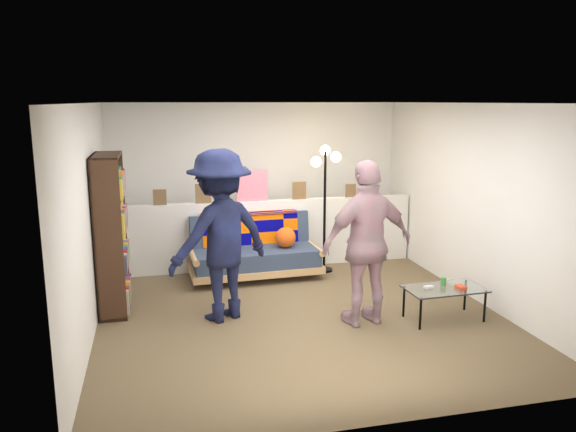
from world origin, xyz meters
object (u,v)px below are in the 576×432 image
at_px(person_right, 368,244).
at_px(person_left, 220,236).
at_px(coffee_table, 445,290).
at_px(floor_lamp, 325,183).
at_px(futon_sofa, 255,251).
at_px(bookshelf, 111,238).

bearing_deg(person_right, person_left, -28.30).
bearing_deg(coffee_table, person_left, 165.40).
bearing_deg(person_left, coffee_table, 138.70).
height_order(coffee_table, floor_lamp, floor_lamp).
distance_m(floor_lamp, person_left, 2.25).
bearing_deg(futon_sofa, person_right, -65.43).
bearing_deg(coffee_table, bookshelf, 161.37).
bearing_deg(person_right, bookshelf, -31.62).
bearing_deg(floor_lamp, coffee_table, -70.02).
distance_m(bookshelf, person_right, 2.95).
xyz_separation_m(futon_sofa, person_left, (-0.64, -1.43, 0.60)).
height_order(person_left, person_right, person_left).
distance_m(bookshelf, coffee_table, 3.87).
distance_m(futon_sofa, person_left, 1.67).
distance_m(futon_sofa, person_right, 2.21).
relative_size(bookshelf, person_right, 1.01).
xyz_separation_m(person_left, person_right, (1.53, -0.52, -0.05)).
height_order(futon_sofa, person_right, person_right).
xyz_separation_m(coffee_table, person_right, (-0.90, 0.11, 0.56)).
bearing_deg(bookshelf, person_left, -26.23).
distance_m(futon_sofa, bookshelf, 2.08).
height_order(bookshelf, floor_lamp, bookshelf).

